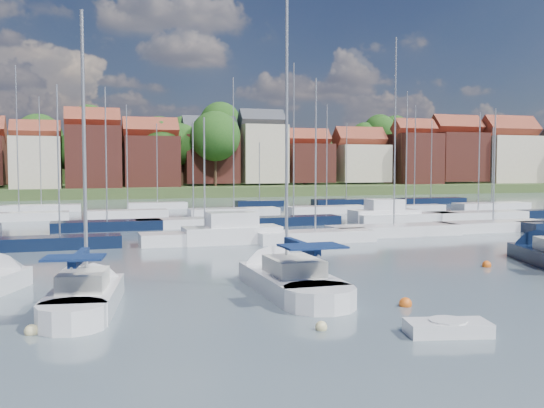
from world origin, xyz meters
name	(u,v)px	position (x,y,z in m)	size (l,w,h in m)	color
ground	(235,218)	(0.00, 40.00, 0.00)	(260.00, 260.00, 0.00)	#485562
sailboat_left	(89,295)	(-15.52, 2.80, 0.37)	(3.88, 9.40, 12.53)	silver
sailboat_centre	(281,278)	(-6.92, 4.02, 0.36)	(2.93, 11.02, 15.00)	silver
tender	(448,328)	(-4.32, -5.50, 0.23)	(2.93, 1.85, 0.59)	silver
buoy_a	(31,334)	(-17.41, -1.25, 0.00)	(0.46, 0.46, 0.46)	beige
buoy_b	(321,330)	(-8.06, -3.68, 0.00)	(0.42, 0.42, 0.42)	beige
buoy_c	(405,306)	(-3.54, -1.46, 0.00)	(0.51, 0.51, 0.51)	#D85914
buoy_e	(487,267)	(5.57, 5.52, 0.00)	(0.50, 0.50, 0.50)	#D85914
marina_field	(266,218)	(1.91, 35.15, 0.43)	(79.62, 41.41, 15.93)	silver
far_shore_town	(154,170)	(2.23, 132.67, 4.61)	(212.46, 90.00, 22.27)	#415229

